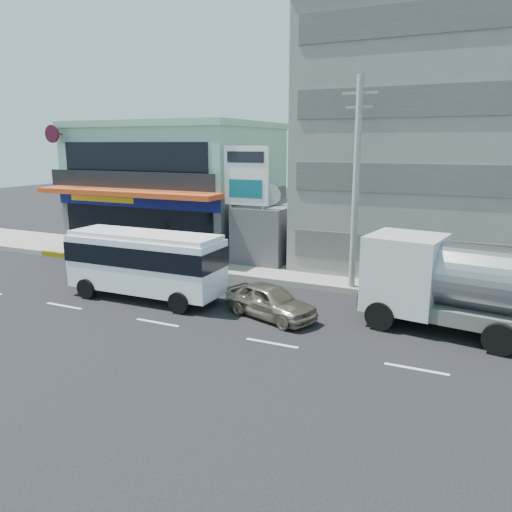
{
  "coord_description": "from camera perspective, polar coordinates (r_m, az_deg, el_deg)",
  "views": [
    {
      "loc": [
        11.55,
        -15.47,
        7.02
      ],
      "look_at": [
        2.57,
        3.85,
        2.2
      ],
      "focal_mm": 35.0,
      "sensor_mm": 36.0,
      "label": 1
    }
  ],
  "objects": [
    {
      "name": "utility_pole_near",
      "position": [
        23.61,
        11.35,
        7.96
      ],
      "size": [
        1.6,
        0.3,
        10.0
      ],
      "color": "#999993",
      "rests_on": "ground"
    },
    {
      "name": "sidewalk",
      "position": [
        26.71,
        9.88,
        -2.35
      ],
      "size": [
        70.0,
        5.0,
        0.3
      ],
      "primitive_type": "cube",
      "color": "gray",
      "rests_on": "ground"
    },
    {
      "name": "satellite_dish",
      "position": [
        29.08,
        1.34,
        5.94
      ],
      "size": [
        1.5,
        1.5,
        0.15
      ],
      "primitive_type": "cylinder",
      "color": "slate",
      "rests_on": "gap_structure"
    },
    {
      "name": "ground",
      "position": [
        20.54,
        -11.21,
        -7.49
      ],
      "size": [
        120.0,
        120.0,
        0.0
      ],
      "primitive_type": "plane",
      "color": "black",
      "rests_on": "ground"
    },
    {
      "name": "shop_building",
      "position": [
        35.45,
        -8.74,
        7.71
      ],
      "size": [
        12.4,
        11.7,
        8.0
      ],
      "color": "#4F4E54",
      "rests_on": "ground"
    },
    {
      "name": "motorcycle_rider",
      "position": [
        29.67,
        -15.43,
        -0.08
      ],
      "size": [
        1.67,
        1.1,
        2.02
      ],
      "color": "maroon",
      "rests_on": "ground"
    },
    {
      "name": "concrete_building",
      "position": [
        30.51,
        22.5,
        11.77
      ],
      "size": [
        16.0,
        12.0,
        14.0
      ],
      "primitive_type": "cube",
      "color": "gray",
      "rests_on": "ground"
    },
    {
      "name": "sedan",
      "position": [
        20.54,
        1.63,
        -5.16
      ],
      "size": [
        4.47,
        2.96,
        1.41
      ],
      "primitive_type": "imported",
      "rotation": [
        0.0,
        0.0,
        1.23
      ],
      "color": "tan",
      "rests_on": "ground"
    },
    {
      "name": "billboard",
      "position": [
        27.54,
        -1.12,
        8.39
      ],
      "size": [
        2.6,
        0.18,
        6.9
      ],
      "color": "gray",
      "rests_on": "ground"
    },
    {
      "name": "tanker_truck",
      "position": [
        19.89,
        24.26,
        -3.29
      ],
      "size": [
        9.33,
        4.07,
        3.56
      ],
      "color": "silver",
      "rests_on": "ground"
    },
    {
      "name": "minibus",
      "position": [
        23.26,
        -12.56,
        -0.42
      ],
      "size": [
        7.41,
        2.64,
        3.09
      ],
      "color": "white",
      "rests_on": "ground"
    },
    {
      "name": "gap_structure",
      "position": [
        30.26,
        2.08,
        2.71
      ],
      "size": [
        3.0,
        6.0,
        3.5
      ],
      "primitive_type": "cube",
      "color": "#4F4E54",
      "rests_on": "ground"
    }
  ]
}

